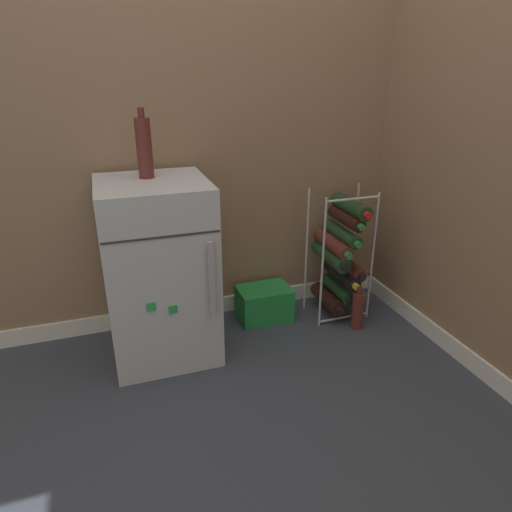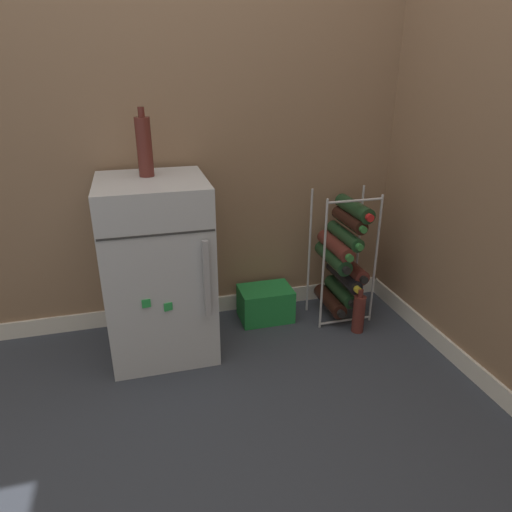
# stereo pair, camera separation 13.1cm
# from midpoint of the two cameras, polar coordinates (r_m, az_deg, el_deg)

# --- Properties ---
(ground_plane) EXTENTS (14.00, 14.00, 0.00)m
(ground_plane) POSITION_cam_midpoint_polar(r_m,az_deg,el_deg) (2.16, -0.25, -13.47)
(ground_plane) COLOR #333842
(wall_back) EXTENTS (6.94, 0.07, 2.50)m
(wall_back) POSITION_cam_midpoint_polar(r_m,az_deg,el_deg) (2.28, -4.15, 21.72)
(wall_back) COLOR #84664C
(wall_back) RESTS_ON ground_plane
(mini_fridge) EXTENTS (0.47, 0.50, 0.83)m
(mini_fridge) POSITION_cam_midpoint_polar(r_m,az_deg,el_deg) (2.13, -10.41, -1.53)
(mini_fridge) COLOR #B7BABF
(mini_fridge) RESTS_ON ground_plane
(wine_rack) EXTENTS (0.30, 0.33, 0.70)m
(wine_rack) POSITION_cam_midpoint_polar(r_m,az_deg,el_deg) (2.44, 12.23, -0.16)
(wine_rack) COLOR #B2B2B7
(wine_rack) RESTS_ON ground_plane
(soda_box) EXTENTS (0.28, 0.20, 0.18)m
(soda_box) POSITION_cam_midpoint_polar(r_m,az_deg,el_deg) (2.48, 2.71, -5.97)
(soda_box) COLOR #1E7F38
(soda_box) RESTS_ON ground_plane
(fridge_top_bottle) EXTENTS (0.07, 0.07, 0.29)m
(fridge_top_bottle) POSITION_cam_midpoint_polar(r_m,az_deg,el_deg) (2.04, -11.98, 13.26)
(fridge_top_bottle) COLOR #56231E
(fridge_top_bottle) RESTS_ON mini_fridge
(loose_bottle_floor) EXTENTS (0.06, 0.06, 0.24)m
(loose_bottle_floor) POSITION_cam_midpoint_polar(r_m,az_deg,el_deg) (2.42, 14.24, -6.99)
(loose_bottle_floor) COLOR #56231E
(loose_bottle_floor) RESTS_ON ground_plane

